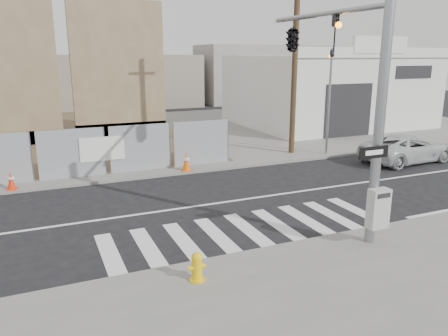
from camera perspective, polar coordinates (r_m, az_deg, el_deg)
name	(u,v)px	position (r m, az deg, el deg)	size (l,w,h in m)	color
ground	(215,204)	(15.12, -1.15, -4.67)	(100.00, 100.00, 0.00)	black
sidewalk_far	(131,135)	(28.17, -12.10, 4.17)	(50.00, 20.00, 0.12)	slate
signal_pole	(318,62)	(13.68, 12.15, 13.42)	(0.96, 5.87, 7.00)	gray
far_signal_pole	(330,86)	(22.35, 13.67, 10.31)	(0.16, 0.20, 5.60)	gray
concrete_wall_right	(119,82)	(27.78, -13.53, 10.85)	(5.50, 1.30, 8.00)	brown
auto_shop	(326,90)	(32.68, 13.21, 9.89)	(12.00, 10.20, 5.95)	silver
utility_pole_right	(295,50)	(22.18, 9.29, 14.96)	(1.60, 0.28, 10.00)	#463721
fire_hydrant	(197,266)	(9.88, -3.54, -12.71)	(0.46, 0.46, 0.67)	yellow
suv	(407,148)	(22.61, 22.82, 2.38)	(2.18, 4.72, 1.31)	silver
traffic_cone_c	(11,181)	(18.04, -26.05, -1.50)	(0.41, 0.41, 0.67)	red
traffic_cone_d	(186,162)	(18.91, -4.94, 0.82)	(0.43, 0.43, 0.79)	#F1600C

